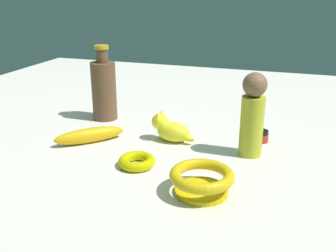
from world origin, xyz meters
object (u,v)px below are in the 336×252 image
(cat_figurine, at_px, (170,129))
(bottle_tall, at_px, (104,89))
(banana, at_px, (90,135))
(bangle, at_px, (137,161))
(person_figure_adult, at_px, (253,115))
(nail_polish_jar, at_px, (262,136))
(bowl, at_px, (202,179))

(cat_figurine, relative_size, bottle_tall, 0.54)
(bottle_tall, bearing_deg, banana, 104.92)
(bangle, height_order, person_figure_adult, person_figure_adult)
(nail_polish_jar, distance_m, person_figure_adult, 0.13)
(bowl, distance_m, nail_polish_jar, 0.33)
(cat_figurine, distance_m, person_figure_adult, 0.23)
(banana, height_order, bottle_tall, bottle_tall)
(person_figure_adult, xyz_separation_m, banana, (0.42, 0.06, -0.09))
(bangle, relative_size, cat_figurine, 0.70)
(bangle, xyz_separation_m, person_figure_adult, (-0.24, -0.15, 0.09))
(bangle, distance_m, cat_figurine, 0.18)
(nail_polish_jar, bearing_deg, person_figure_adult, 77.68)
(bangle, xyz_separation_m, cat_figurine, (-0.02, -0.17, 0.02))
(nail_polish_jar, relative_size, person_figure_adult, 0.16)
(banana, xyz_separation_m, bottle_tall, (0.05, -0.19, 0.08))
(bottle_tall, bearing_deg, cat_figurine, 156.12)
(bangle, bearing_deg, bowl, 156.79)
(cat_figurine, xyz_separation_m, bottle_tall, (0.25, -0.11, 0.06))
(bangle, xyz_separation_m, nail_polish_jar, (-0.26, -0.24, 0.00))
(person_figure_adult, bearing_deg, cat_figurine, -6.07)
(cat_figurine, bearing_deg, banana, 21.54)
(bottle_tall, bearing_deg, nail_polish_jar, 175.37)
(person_figure_adult, xyz_separation_m, bottle_tall, (0.47, -0.13, -0.01))
(bowl, relative_size, person_figure_adult, 0.63)
(bowl, relative_size, bangle, 1.51)
(bowl, height_order, bangle, bowl)
(bowl, height_order, bottle_tall, bottle_tall)
(cat_figurine, distance_m, bottle_tall, 0.28)
(person_figure_adult, bearing_deg, banana, 7.64)
(nail_polish_jar, height_order, bottle_tall, bottle_tall)
(bangle, distance_m, bottle_tall, 0.37)
(person_figure_adult, height_order, bottle_tall, bottle_tall)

